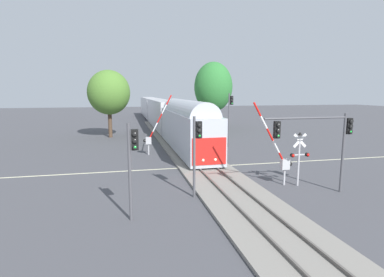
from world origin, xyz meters
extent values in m
plane|color=#47474C|center=(0.00, 0.00, 0.00)|extent=(220.00, 220.00, 0.00)
cube|color=beige|center=(0.00, 0.00, 0.00)|extent=(44.00, 0.20, 0.01)
cube|color=gray|center=(0.00, 0.00, 0.09)|extent=(4.40, 80.00, 0.18)
cube|color=#56514C|center=(-0.72, 0.00, 0.25)|extent=(0.10, 80.00, 0.14)
cube|color=#56514C|center=(0.72, 0.00, 0.25)|extent=(0.10, 80.00, 0.14)
cube|color=#B2B7C1|center=(0.00, 7.12, 2.27)|extent=(3.00, 17.85, 3.90)
cube|color=red|center=(0.00, -1.82, 1.69)|extent=(2.76, 0.08, 2.15)
cylinder|color=#B2B7C1|center=(0.00, 7.12, 4.10)|extent=(2.76, 16.07, 2.76)
sphere|color=#F4F2CC|center=(-0.50, -1.83, 1.00)|extent=(0.24, 0.24, 0.24)
sphere|color=#F4F2CC|center=(0.50, -1.83, 1.00)|extent=(0.24, 0.24, 0.24)
cube|color=silver|center=(0.00, 28.57, 2.62)|extent=(3.00, 23.23, 4.60)
cube|color=black|center=(1.51, 28.57, 2.92)|extent=(0.04, 20.91, 0.90)
cube|color=red|center=(1.52, 28.57, 1.47)|extent=(0.04, 21.38, 0.36)
cube|color=silver|center=(0.00, 52.70, 2.62)|extent=(3.00, 23.23, 4.60)
cube|color=black|center=(1.51, 52.70, 2.92)|extent=(0.04, 20.91, 0.90)
cube|color=red|center=(1.52, 52.70, 1.47)|extent=(0.04, 21.38, 0.36)
cylinder|color=#B7B7BC|center=(4.10, -6.13, 0.55)|extent=(0.14, 0.14, 1.10)
cube|color=#B7B7BC|center=(4.10, -6.13, 1.45)|extent=(0.56, 0.40, 0.70)
sphere|color=black|center=(4.45, -6.13, 1.45)|extent=(0.36, 0.36, 0.36)
cylinder|color=red|center=(3.86, -6.13, 1.86)|extent=(0.58, 0.12, 0.88)
cylinder|color=white|center=(3.39, -6.13, 2.69)|extent=(0.58, 0.12, 0.88)
cylinder|color=red|center=(2.92, -6.13, 3.51)|extent=(0.58, 0.12, 0.88)
cylinder|color=white|center=(2.44, -6.13, 4.34)|extent=(0.58, 0.12, 0.88)
cylinder|color=red|center=(1.97, -6.13, 5.16)|extent=(0.58, 0.12, 0.88)
sphere|color=red|center=(1.73, -6.13, 5.57)|extent=(0.14, 0.14, 0.14)
cylinder|color=#B2B2B7|center=(4.90, -6.47, 1.72)|extent=(0.14, 0.14, 3.45)
cube|color=white|center=(4.90, -6.49, 3.10)|extent=(0.98, 0.05, 0.98)
cube|color=white|center=(4.90, -6.49, 3.10)|extent=(0.98, 0.05, 0.98)
cube|color=#B2B2B7|center=(4.90, -6.47, 2.14)|extent=(1.10, 0.08, 0.08)
cylinder|color=black|center=(4.35, -6.57, 2.14)|extent=(0.26, 0.18, 0.26)
cylinder|color=black|center=(5.45, -6.57, 2.14)|extent=(0.26, 0.18, 0.26)
sphere|color=red|center=(4.35, -6.67, 2.14)|extent=(0.20, 0.20, 0.20)
sphere|color=red|center=(5.45, -6.67, 2.14)|extent=(0.20, 0.20, 0.20)
cone|color=black|center=(4.90, -6.47, 3.57)|extent=(0.28, 0.28, 0.22)
cylinder|color=#B7B7BC|center=(-4.10, 6.13, 0.55)|extent=(0.14, 0.14, 1.10)
cube|color=#B7B7BC|center=(-4.10, 6.13, 1.45)|extent=(0.56, 0.40, 0.70)
sphere|color=black|center=(-4.45, 6.13, 1.45)|extent=(0.36, 0.36, 0.36)
cylinder|color=red|center=(-3.86, 6.13, 1.90)|extent=(0.58, 0.12, 0.95)
cylinder|color=white|center=(-3.39, 6.13, 2.79)|extent=(0.58, 0.12, 0.95)
cylinder|color=red|center=(-2.92, 6.13, 3.69)|extent=(0.58, 0.12, 0.95)
cylinder|color=white|center=(-2.45, 6.13, 4.58)|extent=(0.58, 0.12, 0.95)
cylinder|color=red|center=(-1.98, 6.13, 5.48)|extent=(0.58, 0.12, 0.95)
sphere|color=red|center=(-1.75, 6.13, 5.93)|extent=(0.14, 0.14, 0.14)
cylinder|color=#4C4C51|center=(6.82, -8.26, 2.50)|extent=(0.16, 0.16, 5.00)
cube|color=black|center=(7.10, -8.26, 4.20)|extent=(0.34, 0.26, 1.00)
sphere|color=#262626|center=(7.10, -8.41, 4.52)|extent=(0.20, 0.20, 0.20)
cylinder|color=black|center=(7.10, -8.44, 4.52)|extent=(0.24, 0.10, 0.24)
sphere|color=#262626|center=(7.10, -8.41, 4.20)|extent=(0.20, 0.20, 0.20)
cylinder|color=black|center=(7.10, -8.44, 4.20)|extent=(0.24, 0.10, 0.24)
sphere|color=green|center=(7.10, -8.41, 3.88)|extent=(0.20, 0.20, 0.20)
cylinder|color=black|center=(7.10, -8.44, 3.88)|extent=(0.24, 0.10, 0.24)
cylinder|color=#4C4C51|center=(4.13, -8.26, 4.75)|extent=(5.39, 0.12, 0.12)
cube|color=black|center=(2.24, -8.26, 4.10)|extent=(0.34, 0.26, 1.00)
sphere|color=#262626|center=(2.24, -8.41, 4.42)|extent=(0.20, 0.20, 0.20)
cylinder|color=black|center=(2.24, -8.44, 4.42)|extent=(0.24, 0.10, 0.24)
sphere|color=#262626|center=(2.24, -8.41, 4.10)|extent=(0.20, 0.20, 0.20)
cylinder|color=black|center=(2.24, -8.44, 4.10)|extent=(0.24, 0.10, 0.24)
sphere|color=green|center=(2.24, -8.41, 3.78)|extent=(0.20, 0.20, 0.20)
cylinder|color=black|center=(2.24, -8.44, 3.78)|extent=(0.24, 0.10, 0.24)
cylinder|color=#4C4C51|center=(-6.26, -9.74, 2.41)|extent=(0.16, 0.16, 4.83)
cube|color=black|center=(-5.98, -9.74, 4.03)|extent=(0.34, 0.26, 1.00)
sphere|color=#262626|center=(-5.98, -9.89, 4.35)|extent=(0.20, 0.20, 0.20)
cylinder|color=black|center=(-5.98, -9.92, 4.35)|extent=(0.24, 0.10, 0.24)
sphere|color=#262626|center=(-5.98, -9.89, 4.03)|extent=(0.20, 0.20, 0.20)
cylinder|color=black|center=(-5.98, -9.92, 4.03)|extent=(0.24, 0.10, 0.24)
sphere|color=green|center=(-5.98, -9.89, 3.71)|extent=(0.20, 0.20, 0.20)
cylinder|color=black|center=(-5.98, -9.92, 3.71)|extent=(0.24, 0.10, 0.24)
cylinder|color=#4C4C51|center=(-2.46, -7.16, 2.44)|extent=(0.16, 0.16, 4.89)
cube|color=black|center=(-2.18, -7.16, 4.09)|extent=(0.34, 0.26, 1.00)
sphere|color=#262626|center=(-2.18, -7.31, 4.41)|extent=(0.20, 0.20, 0.20)
cylinder|color=black|center=(-2.18, -7.34, 4.41)|extent=(0.24, 0.10, 0.24)
sphere|color=#262626|center=(-2.18, -7.31, 4.09)|extent=(0.20, 0.20, 0.20)
cylinder|color=black|center=(-2.18, -7.34, 4.09)|extent=(0.24, 0.10, 0.24)
sphere|color=green|center=(-2.18, -7.31, 3.77)|extent=(0.20, 0.20, 0.20)
cylinder|color=black|center=(-2.18, -7.34, 3.77)|extent=(0.24, 0.10, 0.24)
cylinder|color=#4C4C51|center=(5.22, 8.40, 3.08)|extent=(0.16, 0.16, 6.16)
cube|color=black|center=(5.50, 8.40, 5.36)|extent=(0.34, 0.26, 1.00)
sphere|color=#262626|center=(5.50, 8.25, 5.68)|extent=(0.20, 0.20, 0.20)
cylinder|color=black|center=(5.50, 8.22, 5.68)|extent=(0.24, 0.10, 0.24)
sphere|color=#262626|center=(5.50, 8.25, 5.36)|extent=(0.20, 0.20, 0.20)
cylinder|color=black|center=(5.50, 8.22, 5.36)|extent=(0.24, 0.10, 0.24)
sphere|color=green|center=(5.50, 8.25, 5.04)|extent=(0.20, 0.20, 0.20)
cylinder|color=black|center=(5.50, 8.22, 5.04)|extent=(0.24, 0.10, 0.24)
cylinder|color=#4C3828|center=(8.44, 25.43, 2.01)|extent=(0.59, 0.59, 4.02)
ellipsoid|color=#2D7533|center=(8.44, 25.43, 7.14)|extent=(6.41, 6.41, 8.30)
cylinder|color=#4C3828|center=(-8.32, 19.43, 1.98)|extent=(0.53, 0.53, 3.96)
ellipsoid|color=#4C7A2D|center=(-8.32, 19.43, 6.25)|extent=(5.76, 5.76, 6.10)
camera|label=1|loc=(-6.47, -24.36, 6.28)|focal=28.49mm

